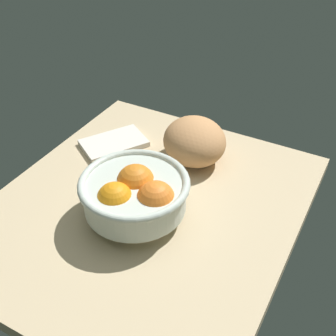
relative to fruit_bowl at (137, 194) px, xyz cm
name	(u,v)px	position (x,y,z in cm)	size (l,w,h in cm)	color
ground_plane	(146,210)	(-4.22, -0.64, -8.02)	(71.92, 62.37, 3.00)	#C8B087
fruit_bowl	(137,194)	(0.00, 0.00, 0.00)	(22.34, 22.34, 11.42)	silver
bread_loaf	(195,141)	(-24.16, 1.20, -1.21)	(16.20, 14.91, 10.63)	tan
napkin_folded	(114,143)	(-19.83, -19.40, -5.84)	(15.83, 9.90, 1.37)	silver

